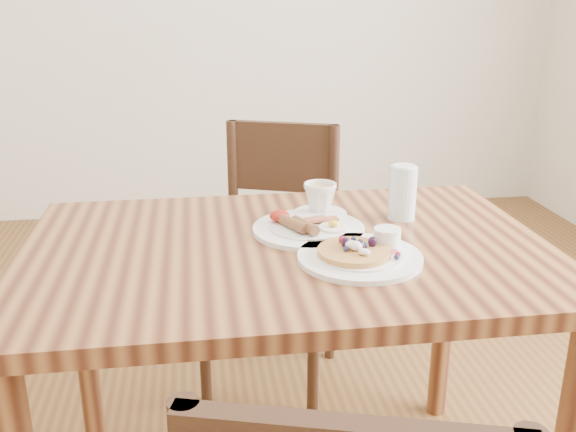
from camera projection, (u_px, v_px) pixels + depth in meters
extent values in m
cube|color=brown|center=(288.00, 253.00, 1.47)|extent=(1.20, 0.80, 0.04)
cylinder|color=brown|center=(444.00, 314.00, 1.99)|extent=(0.06, 0.06, 0.71)
cylinder|color=brown|center=(84.00, 340.00, 1.84)|extent=(0.06, 0.06, 0.71)
cube|color=#351F13|center=(271.00, 261.00, 2.14)|extent=(0.54, 0.54, 0.04)
cylinder|color=#351F13|center=(204.00, 344.00, 2.08)|extent=(0.04, 0.04, 0.43)
cylinder|color=#351F13|center=(313.00, 357.00, 2.01)|extent=(0.04, 0.04, 0.43)
cylinder|color=#351F13|center=(236.00, 296.00, 2.42)|extent=(0.04, 0.04, 0.43)
cylinder|color=#351F13|center=(331.00, 305.00, 2.34)|extent=(0.04, 0.04, 0.43)
cylinder|color=#351F13|center=(334.00, 187.00, 2.20)|extent=(0.04, 0.04, 0.43)
cylinder|color=#351F13|center=(233.00, 181.00, 2.27)|extent=(0.04, 0.04, 0.43)
cube|color=#351F13|center=(283.00, 157.00, 2.21)|extent=(0.37, 0.16, 0.24)
cylinder|color=white|center=(360.00, 257.00, 1.38)|extent=(0.27, 0.27, 0.01)
cylinder|color=white|center=(360.00, 254.00, 1.38)|extent=(0.19, 0.19, 0.01)
cylinder|color=#B22D59|center=(381.00, 250.00, 1.39)|extent=(0.07, 0.07, 0.00)
cylinder|color=#C68C47|center=(354.00, 252.00, 1.37)|extent=(0.16, 0.16, 0.01)
ellipsoid|color=white|center=(352.00, 245.00, 1.36)|extent=(0.03, 0.03, 0.02)
ellipsoid|color=white|center=(362.00, 251.00, 1.34)|extent=(0.02, 0.02, 0.01)
cylinder|color=white|center=(387.00, 237.00, 1.41)|extent=(0.06, 0.06, 0.04)
cylinder|color=#591E07|center=(388.00, 230.00, 1.41)|extent=(0.05, 0.05, 0.00)
sphere|color=black|center=(366.00, 242.00, 1.38)|extent=(0.02, 0.02, 0.02)
sphere|color=#1E234C|center=(363.00, 240.00, 1.40)|extent=(0.01, 0.01, 0.01)
sphere|color=#1E234C|center=(353.00, 238.00, 1.41)|extent=(0.01, 0.01, 0.01)
sphere|color=#B21938|center=(349.00, 241.00, 1.39)|extent=(0.02, 0.02, 0.02)
sphere|color=black|center=(344.00, 243.00, 1.37)|extent=(0.02, 0.02, 0.02)
sphere|color=#1E234C|center=(348.00, 249.00, 1.35)|extent=(0.01, 0.01, 0.01)
sphere|color=black|center=(359.00, 246.00, 1.36)|extent=(0.02, 0.02, 0.02)
sphere|color=#1E234C|center=(368.00, 247.00, 1.36)|extent=(0.01, 0.01, 0.01)
sphere|color=#1E234C|center=(397.00, 257.00, 1.34)|extent=(0.01, 0.01, 0.01)
sphere|color=#B21938|center=(397.00, 250.00, 1.38)|extent=(0.01, 0.01, 0.01)
sphere|color=black|center=(389.00, 242.00, 1.41)|extent=(0.02, 0.02, 0.02)
cylinder|color=white|center=(309.00, 229.00, 1.54)|extent=(0.27, 0.27, 0.01)
cylinder|color=white|center=(309.00, 227.00, 1.54)|extent=(0.19, 0.19, 0.01)
cylinder|color=brown|center=(293.00, 224.00, 1.51)|extent=(0.06, 0.10, 0.03)
cylinder|color=brown|center=(305.00, 226.00, 1.50)|extent=(0.06, 0.10, 0.03)
cube|color=maroon|center=(310.00, 220.00, 1.57)|extent=(0.08, 0.04, 0.01)
cube|color=maroon|center=(322.00, 219.00, 1.56)|extent=(0.08, 0.03, 0.01)
cylinder|color=white|center=(334.00, 227.00, 1.52)|extent=(0.07, 0.07, 0.00)
ellipsoid|color=yellow|center=(334.00, 223.00, 1.52)|extent=(0.03, 0.03, 0.01)
ellipsoid|color=#A5190F|center=(280.00, 216.00, 1.56)|extent=(0.05, 0.05, 0.03)
cylinder|color=white|center=(320.00, 214.00, 1.66)|extent=(0.14, 0.14, 0.01)
imported|color=white|center=(320.00, 198.00, 1.64)|extent=(0.11, 0.11, 0.08)
cylinder|color=tan|center=(320.00, 188.00, 1.63)|extent=(0.07, 0.07, 0.00)
cylinder|color=silver|center=(402.00, 193.00, 1.62)|extent=(0.07, 0.07, 0.14)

